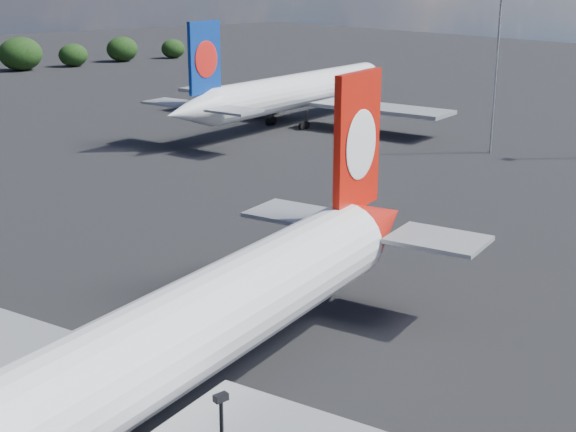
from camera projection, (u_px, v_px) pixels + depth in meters
qantas_airliner at (181, 339)px, 43.55m from camera, size 53.14×51.04×17.81m
china_southern_airliner at (291, 93)px, 132.03m from camera, size 54.70×52.39×18.06m
floodlight_mast_near at (497, 51)px, 109.76m from camera, size 1.60×1.60×21.88m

